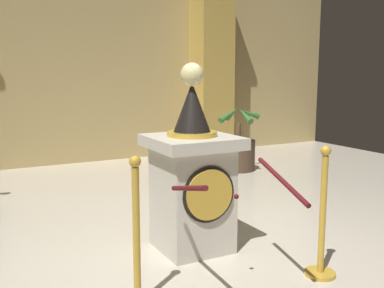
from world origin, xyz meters
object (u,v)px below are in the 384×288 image
Objects in this scene: pedestal_clock at (192,179)px; stanchion_far at (322,231)px; stanchion_near at (137,254)px; potted_palm_right at (238,151)px.

stanchion_far is at bearing -56.53° from pedestal_clock.
pedestal_clock is 1.61× the size of stanchion_far.
stanchion_far is at bearing -9.89° from stanchion_near.
stanchion_near is 4.43m from potted_palm_right.
stanchion_far is (1.42, -0.25, -0.00)m from stanchion_near.
potted_palm_right is at bearing 49.47° from pedestal_clock.
stanchion_near is at bearing -132.42° from potted_palm_right.
stanchion_near is 0.97× the size of potted_palm_right.
pedestal_clock is 1.17m from stanchion_far.
stanchion_near is at bearing -138.47° from pedestal_clock.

